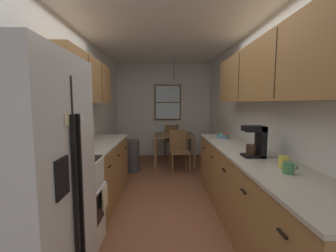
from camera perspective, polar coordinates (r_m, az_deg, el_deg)
ground_plane at (r=3.81m, az=-0.90°, el=-16.88°), size 12.00×12.00×0.00m
wall_left at (r=3.76m, az=-22.01°, el=2.41°), size 0.10×9.00×2.55m
wall_right at (r=3.78m, az=20.02°, el=2.50°), size 0.10×9.00×2.55m
wall_back at (r=6.17m, az=-1.14°, el=4.07°), size 4.40×0.10×2.55m
ceiling_slab at (r=3.68m, az=-0.97°, el=23.51°), size 4.40×9.00×0.08m
refrigerator at (r=1.73m, az=-34.43°, el=-14.83°), size 0.74×0.82×1.79m
stove_range at (r=2.50m, az=-25.39°, el=-18.44°), size 0.66×0.58×1.10m
microwave_over_range at (r=2.34m, az=-29.23°, el=8.66°), size 0.39×0.60×0.31m
counter_left at (r=3.52m, az=-17.71°, el=-11.32°), size 0.64×1.72×0.90m
upper_cabinets_left at (r=3.38m, az=-21.01°, el=11.04°), size 0.33×1.80×0.63m
counter_right at (r=2.88m, az=20.43°, el=-15.39°), size 0.64×3.18×0.90m
upper_cabinets_right at (r=2.72m, az=24.73°, el=12.92°), size 0.33×2.86×0.67m
dining_table at (r=5.34m, az=1.57°, el=-3.29°), size 0.95×0.90×0.72m
dining_chair_near at (r=4.72m, az=2.85°, el=-6.00°), size 0.45×0.45×0.90m
dining_chair_far at (r=6.01m, az=0.86°, el=-3.41°), size 0.43×0.43×0.90m
pendant_light at (r=5.30m, az=1.62°, el=11.33°), size 0.28×0.28×0.63m
back_window at (r=6.09m, az=-0.08°, el=6.19°), size 0.74×0.05×0.98m
trash_bin at (r=4.84m, az=-9.42°, el=-7.70°), size 0.32×0.32×0.69m
storage_canister at (r=2.90m, az=-21.00°, el=-3.97°), size 0.11×0.11×0.20m
dish_towel at (r=2.50m, az=-16.19°, el=-17.36°), size 0.02×0.16×0.24m
coffee_maker at (r=2.55m, az=22.14°, el=-3.59°), size 0.22×0.18×0.34m
mug_by_coffeemaker at (r=2.09m, az=29.06°, el=-9.58°), size 0.13×0.09×0.09m
mug_spare at (r=2.24m, az=28.02°, el=-8.31°), size 0.12×0.08×0.11m
fruit_bowl at (r=3.78m, az=14.30°, el=-2.49°), size 0.21×0.21×0.09m
table_serving_bowl at (r=5.27m, az=2.25°, el=-1.97°), size 0.17×0.17×0.06m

